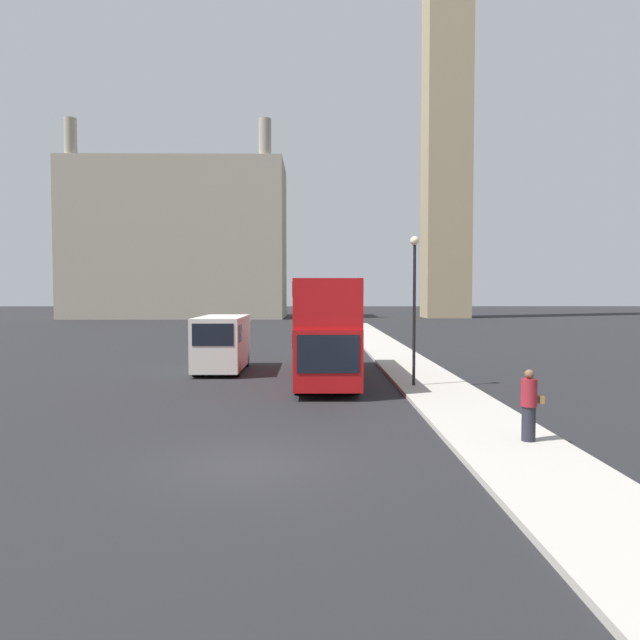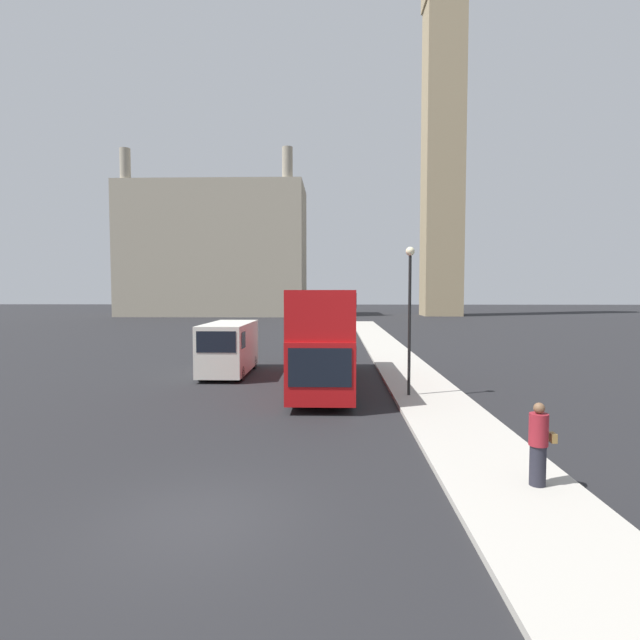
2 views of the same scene
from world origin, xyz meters
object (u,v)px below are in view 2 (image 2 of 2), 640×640
at_px(clock_tower, 443,104).
at_px(pedestrian, 539,444).
at_px(white_van, 229,347).
at_px(street_lamp, 410,299).
at_px(red_double_decker_bus, 323,333).

xyz_separation_m(clock_tower, pedestrian, (-14.42, -77.92, -35.63)).
xyz_separation_m(white_van, pedestrian, (9.96, -14.99, -0.39)).
bearing_deg(clock_tower, pedestrian, -100.48).
bearing_deg(street_lamp, pedestrian, -81.57).
bearing_deg(red_double_decker_bus, pedestrian, -67.78).
height_order(red_double_decker_bus, pedestrian, red_double_decker_bus).
bearing_deg(street_lamp, clock_tower, 77.00).
height_order(pedestrian, street_lamp, street_lamp).
height_order(white_van, pedestrian, white_van).
height_order(clock_tower, red_double_decker_bus, clock_tower).
bearing_deg(pedestrian, clock_tower, 79.52).
xyz_separation_m(red_double_decker_bus, pedestrian, (4.94, -12.10, -1.40)).
bearing_deg(white_van, red_double_decker_bus, -29.99).
bearing_deg(red_double_decker_bus, street_lamp, -37.02).
bearing_deg(pedestrian, street_lamp, 98.43).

